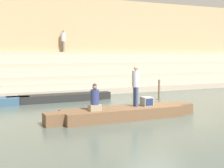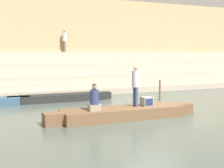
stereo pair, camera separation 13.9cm
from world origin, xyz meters
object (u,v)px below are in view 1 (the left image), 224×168
Objects in this scene: person_rowing at (95,100)px; mooring_post at (159,90)px; person_standing at (136,83)px; moored_boat_distant at (61,97)px; rowboat_main at (123,113)px; tv_set at (147,101)px; person_on_steps at (63,39)px.

person_rowing reaches higher than mooring_post.
moored_boat_distant is at bearing 110.47° from person_standing.
rowboat_main is at bearing -81.90° from moored_boat_distant.
person_rowing is 2.36× the size of tv_set.
person_standing reaches higher than tv_set.
tv_set is 0.28× the size of person_on_steps.
mooring_post is 9.13m from person_on_steps.
person_on_steps is (0.62, 11.75, 3.57)m from rowboat_main.
tv_set is 0.39× the size of mooring_post.
person_on_steps reaches higher than moored_boat_distant.
moored_boat_distant is 7.17m from person_on_steps.
tv_set is at bearing -71.27° from moored_boat_distant.
person_standing is at bearing 6.71° from person_rowing.
tv_set is 6.23m from moored_boat_distant.
rowboat_main is 1.11× the size of moored_boat_distant.
mooring_post is at bearing 49.57° from person_standing.
tv_set is at bearing -3.58° from person_standing.
mooring_post is at bearing 25.82° from person_on_steps.
tv_set is at bearing 3.98° from person_rowing.
mooring_post is at bearing 36.18° from person_rowing.
person_on_steps is at bearing 87.60° from rowboat_main.
mooring_post is 0.73× the size of person_on_steps.
mooring_post is (5.70, 4.20, -0.31)m from person_rowing.
person_rowing reaches higher than moored_boat_distant.
person_on_steps is (-0.54, 11.69, 3.16)m from tv_set.
person_rowing is at bearing -173.91° from rowboat_main.
person_rowing is 0.67× the size of person_on_steps.
mooring_post reaches higher than tv_set.
mooring_post reaches higher than rowboat_main.
rowboat_main is at bearing -136.95° from mooring_post.
moored_boat_distant is at bearing 162.52° from mooring_post.
rowboat_main is 1.50m from person_rowing.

